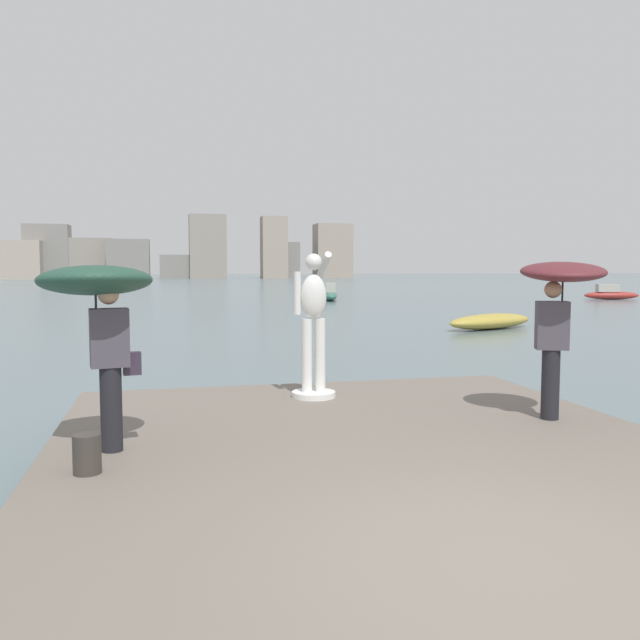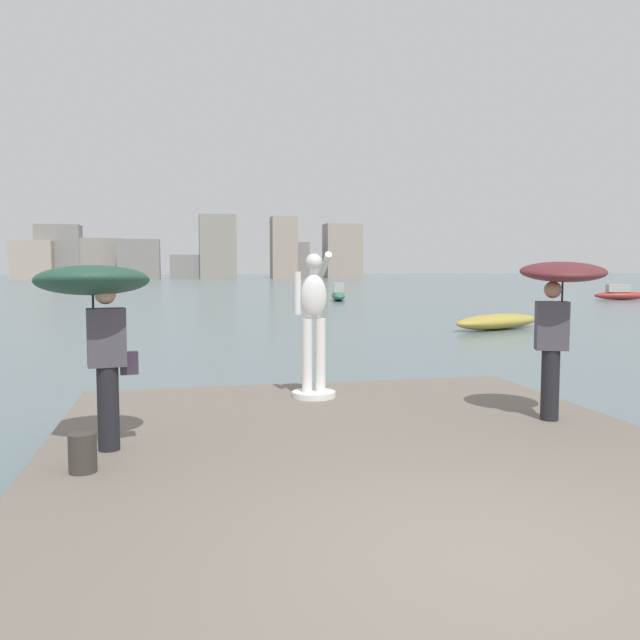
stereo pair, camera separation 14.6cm
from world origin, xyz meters
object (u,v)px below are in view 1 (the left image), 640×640
object	(u,v)px
statue_white_figure	(313,328)
onlooker_right	(559,295)
onlooker_left	(99,299)
boat_far	(330,294)
mooring_bollard	(87,454)
boat_leftward	(611,294)
boat_rightward	(491,321)

from	to	relation	value
statue_white_figure	onlooker_right	bearing A→B (deg)	-37.43
onlooker_left	boat_far	distance (m)	39.43
mooring_bollard	statue_white_figure	bearing A→B (deg)	46.99
statue_white_figure	boat_far	world-z (taller)	statue_white_figure
onlooker_right	boat_leftward	size ratio (longest dim) A/B	0.51
mooring_bollard	boat_far	distance (m)	40.13
boat_far	boat_rightward	world-z (taller)	boat_far
onlooker_right	mooring_bollard	distance (m)	5.73
onlooker_right	boat_leftward	distance (m)	43.08
boat_far	boat_leftward	distance (m)	20.39
statue_white_figure	boat_rightward	world-z (taller)	statue_white_figure
onlooker_left	boat_leftward	bearing A→B (deg)	46.96
boat_leftward	boat_rightward	size ratio (longest dim) A/B	0.89
boat_rightward	onlooker_left	bearing A→B (deg)	-129.16
statue_white_figure	mooring_bollard	size ratio (longest dim) A/B	5.83
boat_rightward	boat_leftward	bearing A→B (deg)	44.13
onlooker_right	boat_leftward	xyz separation A→B (m)	(26.49, 33.94, -1.55)
boat_far	boat_rightward	xyz separation A→B (m)	(0.67, -22.27, -0.12)
statue_white_figure	boat_far	bearing A→B (deg)	75.61
onlooker_left	boat_leftward	distance (m)	46.77
onlooker_left	boat_rightward	xyz separation A→B (m)	(12.48, 15.32, -1.69)
onlooker_right	boat_far	bearing A→B (deg)	80.29
statue_white_figure	mooring_bollard	bearing A→B (deg)	-133.01
mooring_bollard	boat_rightward	distance (m)	20.38
mooring_bollard	boat_rightward	size ratio (longest dim) A/B	0.08
statue_white_figure	onlooker_right	distance (m)	3.41
statue_white_figure	onlooker_right	size ratio (longest dim) A/B	1.06
boat_far	onlooker_right	bearing A→B (deg)	-99.71
statue_white_figure	mooring_bollard	distance (m)	4.20
boat_leftward	boat_rightward	world-z (taller)	boat_leftward
onlooker_right	boat_rightward	size ratio (longest dim) A/B	0.45
onlooker_left	boat_far	xyz separation A→B (m)	(11.80, 37.59, -1.57)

